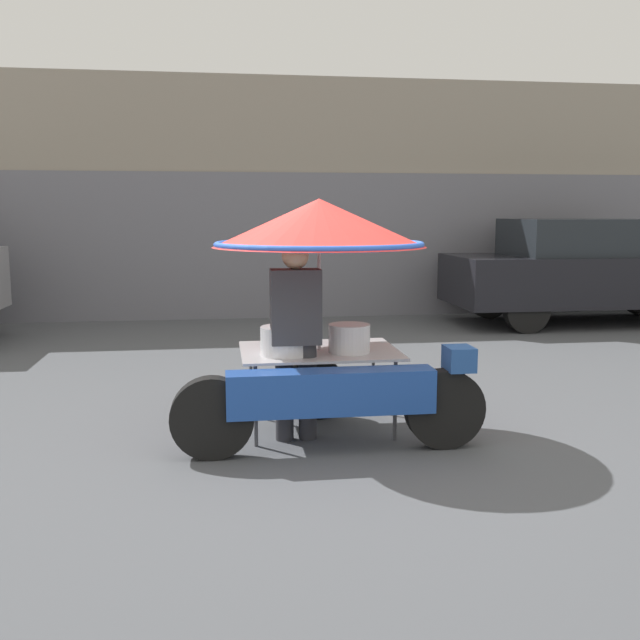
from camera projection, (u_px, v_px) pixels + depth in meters
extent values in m
plane|color=#4C4F54|center=(327.00, 442.00, 5.48)|extent=(36.00, 36.00, 0.00)
cube|color=gray|center=(263.00, 200.00, 12.67)|extent=(28.00, 2.00, 3.94)
cube|color=slate|center=(267.00, 246.00, 11.78)|extent=(23.80, 0.06, 2.40)
cylinder|color=black|center=(445.00, 409.00, 5.33)|extent=(0.60, 0.14, 0.60)
cylinder|color=black|center=(212.00, 418.00, 5.09)|extent=(0.60, 0.14, 0.60)
cube|color=#1E479E|center=(331.00, 392.00, 5.18)|extent=(1.52, 0.24, 0.32)
cube|color=#234C93|center=(459.00, 359.00, 5.28)|extent=(0.20, 0.24, 0.18)
cylinder|color=black|center=(315.00, 387.00, 6.09)|extent=(0.54, 0.14, 0.54)
cylinder|color=#515156|center=(395.00, 400.00, 5.49)|extent=(0.03, 0.03, 0.63)
cylinder|color=#515156|center=(373.00, 377.00, 6.27)|extent=(0.03, 0.03, 0.63)
cylinder|color=#515156|center=(256.00, 406.00, 5.34)|extent=(0.03, 0.03, 0.63)
cylinder|color=#515156|center=(251.00, 381.00, 6.12)|extent=(0.03, 0.03, 0.63)
cube|color=#B2B2B7|center=(319.00, 351.00, 5.76)|extent=(1.26, 0.94, 0.02)
cylinder|color=#B2B2B7|center=(319.00, 299.00, 5.70)|extent=(0.03, 0.03, 0.83)
cone|color=red|center=(319.00, 223.00, 5.61)|extent=(1.69, 1.69, 0.38)
torus|color=blue|center=(319.00, 244.00, 5.63)|extent=(1.66, 1.66, 0.05)
cylinder|color=silver|center=(286.00, 341.00, 5.54)|extent=(0.40, 0.40, 0.22)
cylinder|color=silver|center=(349.00, 338.00, 5.63)|extent=(0.33, 0.33, 0.22)
cylinder|color=#2D2D33|center=(284.00, 392.00, 5.49)|extent=(0.14, 0.14, 0.76)
cylinder|color=#2D2D33|center=(308.00, 391.00, 5.52)|extent=(0.14, 0.14, 0.76)
cube|color=#38383D|center=(296.00, 307.00, 5.41)|extent=(0.38, 0.22, 0.57)
sphere|color=tan|center=(295.00, 256.00, 5.35)|extent=(0.21, 0.21, 0.21)
cylinder|color=black|center=(527.00, 311.00, 10.41)|extent=(0.66, 0.20, 0.66)
cylinder|color=black|center=(488.00, 298.00, 11.88)|extent=(0.66, 0.20, 0.66)
cube|color=black|center=(590.00, 279.00, 11.28)|extent=(4.46, 1.77, 0.76)
cube|color=#1E2328|center=(579.00, 237.00, 11.15)|extent=(2.14, 1.55, 0.57)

